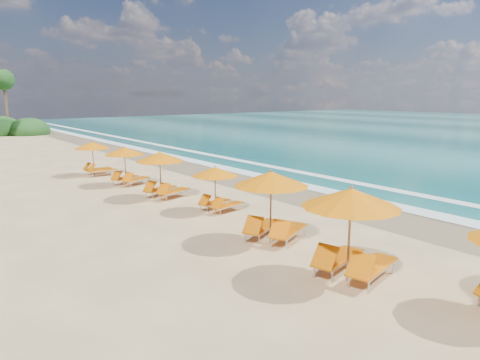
{
  "coord_description": "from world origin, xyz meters",
  "views": [
    {
      "loc": [
        -12.1,
        -15.76,
        5.06
      ],
      "look_at": [
        0.0,
        0.0,
        1.2
      ],
      "focal_mm": 33.26,
      "sensor_mm": 36.0,
      "label": 1
    }
  ],
  "objects": [
    {
      "name": "ground",
      "position": [
        0.0,
        0.0,
        0.0
      ],
      "size": [
        160.0,
        160.0,
        0.0
      ],
      "primitive_type": "plane",
      "color": "tan",
      "rests_on": "ground"
    },
    {
      "name": "wet_sand",
      "position": [
        4.0,
        0.0,
        0.01
      ],
      "size": [
        4.0,
        160.0,
        0.01
      ],
      "primitive_type": "cube",
      "color": "#877650",
      "rests_on": "ground"
    },
    {
      "name": "surf_foam",
      "position": [
        6.7,
        0.0,
        0.03
      ],
      "size": [
        4.0,
        160.0,
        0.01
      ],
      "color": "white",
      "rests_on": "ground"
    },
    {
      "name": "station_1",
      "position": [
        -2.58,
        -8.41,
        1.51
      ],
      "size": [
        3.29,
        3.17,
        2.69
      ],
      "rotation": [
        0.0,
        0.0,
        0.23
      ],
      "color": "olive",
      "rests_on": "ground"
    },
    {
      "name": "station_2",
      "position": [
        -2.18,
        -4.71,
        1.45
      ],
      "size": [
        3.38,
        3.35,
        2.58
      ],
      "rotation": [
        0.0,
        0.0,
        0.42
      ],
      "color": "olive",
      "rests_on": "ground"
    },
    {
      "name": "station_3",
      "position": [
        -1.39,
        -0.23,
        1.15
      ],
      "size": [
        2.43,
        2.32,
        2.05
      ],
      "rotation": [
        0.0,
        0.0,
        0.17
      ],
      "color": "olive",
      "rests_on": "ground"
    },
    {
      "name": "station_4",
      "position": [
        -2.06,
        3.5,
        1.33
      ],
      "size": [
        3.0,
        2.93,
        2.37
      ],
      "rotation": [
        0.0,
        0.0,
        0.31
      ],
      "color": "olive",
      "rests_on": "ground"
    },
    {
      "name": "station_5",
      "position": [
        -2.15,
        7.56,
        1.25
      ],
      "size": [
        2.9,
        2.86,
        2.24
      ],
      "rotation": [
        0.0,
        0.0,
        0.38
      ],
      "color": "olive",
      "rests_on": "ground"
    },
    {
      "name": "station_6",
      "position": [
        -2.47,
        11.67,
        1.23
      ],
      "size": [
        2.35,
        2.16,
        2.19
      ],
      "rotation": [
        0.0,
        0.0,
        -0.0
      ],
      "color": "olive",
      "rests_on": "ground"
    }
  ]
}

